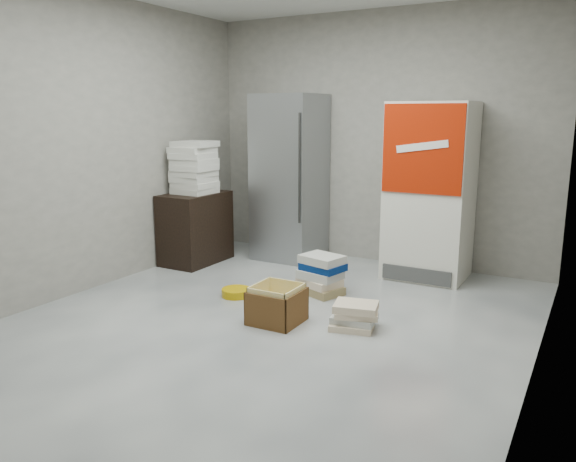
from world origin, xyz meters
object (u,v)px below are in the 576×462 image
at_px(steel_fridge, 290,178).
at_px(wood_shelf, 196,228).
at_px(phonebook_stack_main, 321,275).
at_px(coke_cooler, 430,191).
at_px(cardboard_box, 277,307).

distance_m(steel_fridge, wood_shelf, 1.23).
height_order(steel_fridge, phonebook_stack_main, steel_fridge).
bearing_deg(coke_cooler, cardboard_box, -109.83).
relative_size(wood_shelf, cardboard_box, 2.04).
distance_m(steel_fridge, coke_cooler, 1.65).
bearing_deg(wood_shelf, phonebook_stack_main, -11.15).
height_order(wood_shelf, cardboard_box, wood_shelf).
height_order(wood_shelf, phonebook_stack_main, wood_shelf).
distance_m(coke_cooler, wood_shelf, 2.63).
distance_m(steel_fridge, phonebook_stack_main, 1.62).
height_order(steel_fridge, coke_cooler, steel_fridge).
relative_size(steel_fridge, cardboard_box, 4.83).
distance_m(wood_shelf, phonebook_stack_main, 1.82).
xyz_separation_m(steel_fridge, wood_shelf, (-0.83, -0.73, -0.55)).
relative_size(coke_cooler, cardboard_box, 4.58).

